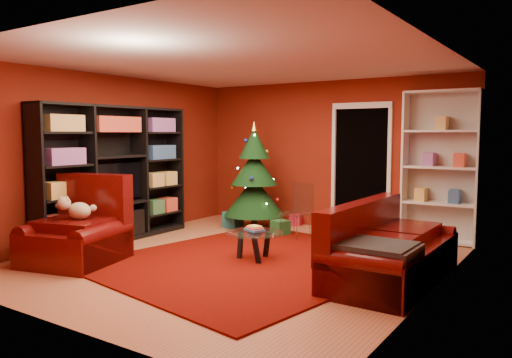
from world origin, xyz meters
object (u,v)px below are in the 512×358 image
Objects in this scene: rug at (253,261)px; white_bookshelf at (440,167)px; coffee_table at (254,246)px; gift_box_teal at (233,219)px; christmas_tree at (254,176)px; gift_box_green at (280,228)px; sofa at (393,242)px; media_unit at (115,174)px; acrylic_chair at (295,214)px; dog at (80,211)px; armchair at (74,228)px; gift_box_red at (296,220)px.

rug is 1.58× the size of white_bookshelf.
gift_box_teal is at bearing 133.02° from coffee_table.
christmas_tree reaches higher than gift_box_green.
gift_box_green is (-0.59, 1.68, 0.11)m from rug.
sofa is (3.45, -1.64, 0.31)m from gift_box_teal.
rug is 15.26× the size of gift_box_green.
acrylic_chair is at bearing 36.86° from media_unit.
dog is at bearing -143.71° from coffee_table.
armchair is 0.24m from dog.
media_unit is 1.30× the size of sofa.
armchair is (-1.30, -3.01, 0.34)m from gift_box_green.
gift_box_red is (1.70, 2.72, -0.95)m from media_unit.
christmas_tree is 3.09m from white_bookshelf.
white_bookshelf is 2.98× the size of acrylic_chair.
media_unit is at bearing -148.97° from white_bookshelf.
sofa reaches higher than dog.
gift_box_green is 3.26m from dog.
coffee_table is at bearing -126.38° from white_bookshelf.
sofa is at bearing 3.57° from coffee_table.
white_bookshelf is 5.98× the size of dog.
armchair is at bearing -108.51° from acrylic_chair.
media_unit is 3.64× the size of coffee_table.
gift_box_red is (0.85, 0.78, -0.04)m from gift_box_teal.
gift_box_green reaches higher than rug.
rug is at bearing -70.75° from gift_box_green.
media_unit is 1.37m from dog.
white_bookshelf reaches higher than sofa.
white_bookshelf is (3.02, 0.62, 0.24)m from christmas_tree.
acrylic_chair reaches higher than rug.
gift_box_green is 0.33× the size of coffee_table.
rug is 13.54× the size of gift_box_teal.
armchair reaches higher than sofa.
rug is at bearing -56.56° from christmas_tree.
armchair is 3.98m from sofa.
armchair reaches higher than dog.
acrylic_chair is (1.41, -0.23, 0.26)m from gift_box_teal.
white_bookshelf is (4.22, 2.70, 0.11)m from media_unit.
gift_box_teal is 1.09m from gift_box_green.
gift_box_green is at bearing 109.18° from coffee_table.
gift_box_teal is (-1.66, 1.82, 0.13)m from rug.
armchair is 0.56× the size of sofa.
coffee_table is at bearing -70.82° from gift_box_green.
rug is 2.34m from dog.
gift_box_teal is 2.40m from coffee_table.
coffee_table is (1.64, -1.75, 0.06)m from gift_box_teal.
rug is 3.31m from white_bookshelf.
sofa is 2.63× the size of acrylic_chair.
gift_box_red is at bearing 47.97° from sofa.
christmas_tree is 0.88m from gift_box_teal.
dog is (-1.85, -1.27, 0.67)m from rug.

